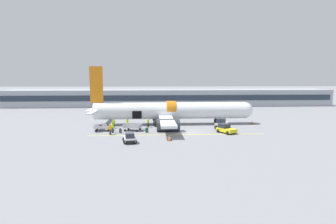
{
  "coord_description": "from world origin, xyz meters",
  "views": [
    {
      "loc": [
        -6.04,
        -41.34,
        8.58
      ],
      "look_at": [
        -3.08,
        5.22,
        2.63
      ],
      "focal_mm": 28.0,
      "sensor_mm": 36.0,
      "label": 1
    }
  ],
  "objects_px": {
    "baggage_tug_mid": "(226,129)",
    "suitcase_on_tarmac_upright": "(147,130)",
    "ground_crew_loader_b": "(114,123)",
    "ground_crew_driver": "(148,123)",
    "suitcase_on_tarmac_spare": "(120,131)",
    "baggage_tug_rear": "(221,124)",
    "ground_crew_loader_a": "(127,123)",
    "airplane": "(168,111)",
    "ground_crew_helper": "(113,127)",
    "ground_crew_supervisor": "(110,129)",
    "baggage_cart_loading": "(133,127)",
    "baggage_tug_lead": "(130,138)",
    "baggage_cart_queued": "(104,128)"
  },
  "relations": [
    {
      "from": "baggage_tug_lead",
      "to": "ground_crew_driver",
      "type": "height_order",
      "value": "ground_crew_driver"
    },
    {
      "from": "baggage_tug_rear",
      "to": "baggage_tug_lead",
      "type": "bearing_deg",
      "value": -148.09
    },
    {
      "from": "baggage_tug_rear",
      "to": "ground_crew_helper",
      "type": "xyz_separation_m",
      "value": [
        -18.36,
        -2.8,
        0.13
      ]
    },
    {
      "from": "airplane",
      "to": "baggage_cart_loading",
      "type": "relative_size",
      "value": 8.2
    },
    {
      "from": "baggage_tug_lead",
      "to": "ground_crew_driver",
      "type": "relative_size",
      "value": 1.88
    },
    {
      "from": "airplane",
      "to": "suitcase_on_tarmac_upright",
      "type": "xyz_separation_m",
      "value": [
        -3.93,
        -7.5,
        -2.14
      ]
    },
    {
      "from": "baggage_tug_mid",
      "to": "ground_crew_loader_a",
      "type": "relative_size",
      "value": 2.14
    },
    {
      "from": "baggage_tug_rear",
      "to": "ground_crew_loader_a",
      "type": "relative_size",
      "value": 2.09
    },
    {
      "from": "baggage_cart_loading",
      "to": "suitcase_on_tarmac_upright",
      "type": "xyz_separation_m",
      "value": [
        2.31,
        -1.71,
        -0.22
      ]
    },
    {
      "from": "airplane",
      "to": "baggage_tug_lead",
      "type": "bearing_deg",
      "value": -113.8
    },
    {
      "from": "baggage_tug_lead",
      "to": "suitcase_on_tarmac_upright",
      "type": "height_order",
      "value": "baggage_tug_lead"
    },
    {
      "from": "baggage_tug_mid",
      "to": "suitcase_on_tarmac_upright",
      "type": "relative_size",
      "value": 4.38
    },
    {
      "from": "airplane",
      "to": "ground_crew_loader_b",
      "type": "relative_size",
      "value": 20.33
    },
    {
      "from": "ground_crew_driver",
      "to": "ground_crew_helper",
      "type": "xyz_separation_m",
      "value": [
        -5.58,
        -4.57,
        0.05
      ]
    },
    {
      "from": "baggage_tug_rear",
      "to": "ground_crew_driver",
      "type": "height_order",
      "value": "baggage_tug_rear"
    },
    {
      "from": "baggage_tug_rear",
      "to": "baggage_cart_loading",
      "type": "height_order",
      "value": "baggage_tug_rear"
    },
    {
      "from": "suitcase_on_tarmac_upright",
      "to": "ground_crew_helper",
      "type": "bearing_deg",
      "value": 178.18
    },
    {
      "from": "suitcase_on_tarmac_spare",
      "to": "baggage_tug_mid",
      "type": "bearing_deg",
      "value": -2.98
    },
    {
      "from": "baggage_tug_lead",
      "to": "suitcase_on_tarmac_spare",
      "type": "bearing_deg",
      "value": 107.26
    },
    {
      "from": "ground_crew_loader_a",
      "to": "suitcase_on_tarmac_upright",
      "type": "distance_m",
      "value": 5.87
    },
    {
      "from": "ground_crew_helper",
      "to": "ground_crew_loader_a",
      "type": "bearing_deg",
      "value": 66.89
    },
    {
      "from": "ground_crew_helper",
      "to": "baggage_tug_lead",
      "type": "bearing_deg",
      "value": -64.1
    },
    {
      "from": "baggage_tug_rear",
      "to": "suitcase_on_tarmac_upright",
      "type": "bearing_deg",
      "value": -167.06
    },
    {
      "from": "baggage_tug_mid",
      "to": "baggage_tug_rear",
      "type": "xyz_separation_m",
      "value": [
        0.35,
        3.99,
        0.12
      ]
    },
    {
      "from": "baggage_tug_rear",
      "to": "suitcase_on_tarmac_spare",
      "type": "distance_m",
      "value": 17.39
    },
    {
      "from": "ground_crew_loader_b",
      "to": "ground_crew_driver",
      "type": "xyz_separation_m",
      "value": [
        6.05,
        0.14,
        0.01
      ]
    },
    {
      "from": "ground_crew_loader_b",
      "to": "ground_crew_driver",
      "type": "height_order",
      "value": "ground_crew_driver"
    },
    {
      "from": "ground_crew_helper",
      "to": "baggage_tug_rear",
      "type": "bearing_deg",
      "value": 8.66
    },
    {
      "from": "baggage_cart_queued",
      "to": "ground_crew_loader_b",
      "type": "distance_m",
      "value": 2.95
    },
    {
      "from": "baggage_tug_mid",
      "to": "ground_crew_helper",
      "type": "height_order",
      "value": "ground_crew_helper"
    },
    {
      "from": "baggage_tug_rear",
      "to": "ground_crew_helper",
      "type": "height_order",
      "value": "baggage_tug_rear"
    },
    {
      "from": "airplane",
      "to": "ground_crew_helper",
      "type": "xyz_separation_m",
      "value": [
        -9.37,
        -7.32,
        -1.61
      ]
    },
    {
      "from": "ground_crew_driver",
      "to": "suitcase_on_tarmac_spare",
      "type": "xyz_separation_m",
      "value": [
        -4.32,
        -4.89,
        -0.49
      ]
    },
    {
      "from": "ground_crew_loader_b",
      "to": "airplane",
      "type": "bearing_deg",
      "value": 16.38
    },
    {
      "from": "baggage_tug_mid",
      "to": "ground_crew_helper",
      "type": "xyz_separation_m",
      "value": [
        -18.01,
        1.19,
        0.25
      ]
    },
    {
      "from": "ground_crew_driver",
      "to": "baggage_tug_rear",
      "type": "bearing_deg",
      "value": -7.89
    },
    {
      "from": "baggage_tug_mid",
      "to": "ground_crew_helper",
      "type": "distance_m",
      "value": 18.05
    },
    {
      "from": "ground_crew_helper",
      "to": "suitcase_on_tarmac_spare",
      "type": "distance_m",
      "value": 1.41
    },
    {
      "from": "ground_crew_supervisor",
      "to": "ground_crew_helper",
      "type": "xyz_separation_m",
      "value": [
        0.16,
        1.42,
        0.0
      ]
    },
    {
      "from": "ground_crew_loader_a",
      "to": "ground_crew_loader_b",
      "type": "relative_size",
      "value": 1.05
    },
    {
      "from": "baggage_tug_mid",
      "to": "ground_crew_driver",
      "type": "bearing_deg",
      "value": 155.14
    },
    {
      "from": "baggage_tug_mid",
      "to": "suitcase_on_tarmac_spare",
      "type": "height_order",
      "value": "baggage_tug_mid"
    },
    {
      "from": "ground_crew_loader_b",
      "to": "ground_crew_driver",
      "type": "distance_m",
      "value": 6.05
    },
    {
      "from": "baggage_tug_lead",
      "to": "ground_crew_driver",
      "type": "xyz_separation_m",
      "value": [
        2.36,
        11.2,
        0.25
      ]
    },
    {
      "from": "baggage_tug_rear",
      "to": "suitcase_on_tarmac_upright",
      "type": "height_order",
      "value": "baggage_tug_rear"
    },
    {
      "from": "ground_crew_loader_a",
      "to": "ground_crew_loader_b",
      "type": "xyz_separation_m",
      "value": [
        -2.39,
        -0.06,
        -0.04
      ]
    },
    {
      "from": "ground_crew_loader_b",
      "to": "suitcase_on_tarmac_upright",
      "type": "height_order",
      "value": "ground_crew_loader_b"
    },
    {
      "from": "baggage_tug_rear",
      "to": "baggage_cart_queued",
      "type": "height_order",
      "value": "baggage_tug_rear"
    },
    {
      "from": "baggage_tug_lead",
      "to": "baggage_tug_mid",
      "type": "height_order",
      "value": "baggage_tug_mid"
    },
    {
      "from": "ground_crew_loader_b",
      "to": "suitcase_on_tarmac_upright",
      "type": "bearing_deg",
      "value": -37.89
    }
  ]
}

